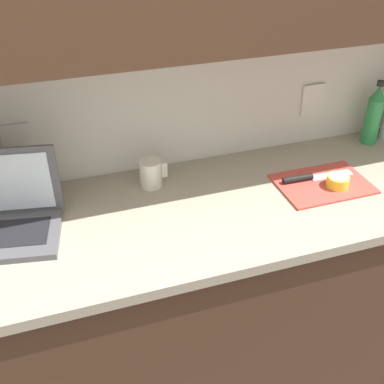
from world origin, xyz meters
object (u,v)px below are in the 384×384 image
(bottle_green_soda, at_px, (374,115))
(measuring_cup, at_px, (151,173))
(knife, at_px, (306,178))
(lemon_half_cut, at_px, (338,181))
(cutting_board, at_px, (322,184))

(bottle_green_soda, relative_size, measuring_cup, 2.61)
(bottle_green_soda, bearing_deg, knife, -154.46)
(lemon_half_cut, bearing_deg, bottle_green_soda, 39.77)
(bottle_green_soda, distance_m, measuring_cup, 0.90)
(knife, distance_m, measuring_cup, 0.54)
(measuring_cup, bearing_deg, knife, -15.95)
(cutting_board, height_order, bottle_green_soda, bottle_green_soda)
(knife, bearing_deg, lemon_half_cut, -38.08)
(measuring_cup, bearing_deg, cutting_board, -17.85)
(lemon_half_cut, bearing_deg, cutting_board, 134.98)
(cutting_board, xyz_separation_m, knife, (-0.05, 0.03, 0.01))
(cutting_board, xyz_separation_m, bottle_green_soda, (0.34, 0.22, 0.11))
(cutting_board, relative_size, bottle_green_soda, 1.23)
(measuring_cup, bearing_deg, bottle_green_soda, 2.32)
(bottle_green_soda, bearing_deg, cutting_board, -147.18)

